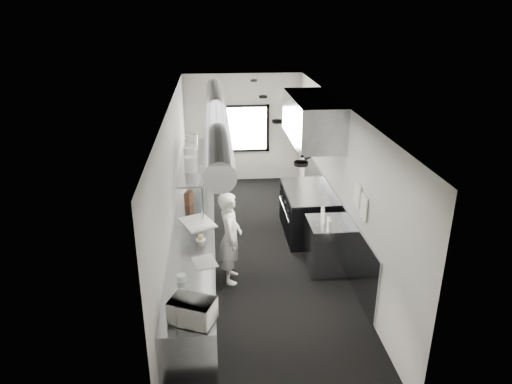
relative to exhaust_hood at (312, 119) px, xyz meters
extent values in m
cube|color=black|center=(-1.10, -0.70, -2.39)|extent=(3.00, 8.00, 0.01)
cube|color=silver|center=(-1.10, -0.70, 0.41)|extent=(3.00, 8.00, 0.01)
cube|color=beige|center=(-1.10, 3.30, -0.99)|extent=(3.00, 0.02, 2.80)
cube|color=beige|center=(-1.10, -4.70, -0.99)|extent=(3.00, 0.02, 2.80)
cube|color=beige|center=(-2.60, -0.70, -0.99)|extent=(0.02, 8.00, 2.80)
cube|color=beige|center=(0.40, -0.70, -0.99)|extent=(0.02, 8.00, 2.80)
cube|color=gray|center=(0.38, -0.40, -1.84)|extent=(0.03, 5.50, 1.10)
cylinder|color=#96999F|center=(-1.80, -0.30, 0.16)|extent=(0.40, 6.40, 0.40)
cube|color=white|center=(-1.10, 3.26, -0.99)|extent=(1.20, 0.03, 1.10)
cube|color=black|center=(-1.10, 3.28, -0.42)|extent=(1.36, 0.03, 0.08)
cube|color=black|center=(-1.10, 3.28, -1.57)|extent=(1.36, 0.03, 0.08)
cube|color=black|center=(-1.74, 3.28, -0.99)|extent=(0.08, 0.03, 1.25)
cube|color=black|center=(-0.46, 3.28, -0.99)|extent=(0.08, 0.03, 1.25)
cube|color=gray|center=(0.00, 0.00, 0.01)|extent=(0.80, 2.20, 0.80)
cube|color=gray|center=(-0.38, 0.00, -0.38)|extent=(0.05, 2.20, 0.05)
cube|color=black|center=(-0.08, 0.00, -0.33)|extent=(0.50, 2.10, 0.28)
cube|color=gray|center=(-2.25, -1.20, -1.94)|extent=(0.70, 6.00, 0.90)
cube|color=gray|center=(-2.30, 0.30, -0.84)|extent=(0.45, 3.00, 0.04)
cylinder|color=gray|center=(-2.10, -1.10, -1.17)|extent=(0.04, 0.04, 0.66)
cylinder|color=gray|center=(-2.10, 0.30, -1.17)|extent=(0.04, 0.04, 0.66)
cylinder|color=gray|center=(-2.10, 1.70, -1.17)|extent=(0.04, 0.04, 0.66)
cube|color=black|center=(-0.05, 0.00, -1.94)|extent=(0.85, 1.60, 0.90)
cube|color=gray|center=(-0.05, 0.00, -1.47)|extent=(0.85, 1.60, 0.04)
cube|color=gray|center=(-0.46, 0.00, -1.94)|extent=(0.03, 1.55, 0.80)
cylinder|color=gray|center=(-0.49, 0.00, -1.84)|extent=(0.03, 1.30, 0.03)
cube|color=gray|center=(0.05, -1.40, -1.94)|extent=(0.65, 0.80, 0.90)
cube|color=gray|center=(-2.25, 2.50, -1.94)|extent=(0.70, 1.20, 0.90)
cube|color=white|center=(0.37, -1.90, -0.79)|extent=(0.02, 0.28, 0.38)
cube|color=white|center=(0.37, -2.25, -0.84)|extent=(0.02, 0.28, 0.38)
imported|color=white|center=(-1.64, -1.62, -1.59)|extent=(0.41, 0.60, 1.61)
imported|color=white|center=(-2.18, -3.91, -1.35)|extent=(0.59, 0.53, 0.29)
cylinder|color=silver|center=(-2.35, -3.44, -1.44)|extent=(0.19, 0.19, 0.11)
cylinder|color=silver|center=(-2.36, -3.02, -1.44)|extent=(0.15, 0.15, 0.09)
cube|color=silver|center=(-2.05, -2.55, -1.49)|extent=(0.41, 0.46, 0.01)
cylinder|color=silver|center=(-2.12, -1.85, -1.48)|extent=(0.19, 0.19, 0.01)
sphere|color=tan|center=(-2.12, -1.85, -1.43)|extent=(0.10, 0.10, 0.10)
cube|color=white|center=(-2.18, -1.22, -1.48)|extent=(0.70, 0.78, 0.02)
cube|color=#512D1C|center=(-2.36, -0.37, -1.37)|extent=(0.17, 0.25, 0.25)
cylinder|color=silver|center=(-2.29, -0.42, -0.68)|extent=(0.24, 0.24, 0.28)
cylinder|color=silver|center=(-2.32, 0.07, -0.67)|extent=(0.24, 0.24, 0.30)
cylinder|color=silver|center=(-2.31, 0.36, -0.67)|extent=(0.24, 0.24, 0.30)
cylinder|color=silver|center=(-2.31, 0.90, -0.65)|extent=(0.26, 0.26, 0.34)
cylinder|color=white|center=(0.00, -1.73, -1.39)|extent=(0.07, 0.07, 0.20)
cylinder|color=white|center=(0.04, -1.52, -1.41)|extent=(0.07, 0.07, 0.17)
cylinder|color=white|center=(-0.02, -1.40, -1.40)|extent=(0.07, 0.07, 0.18)
cylinder|color=white|center=(0.01, -1.24, -1.40)|extent=(0.06, 0.06, 0.18)
cylinder|color=white|center=(0.03, -1.13, -1.40)|extent=(0.07, 0.07, 0.19)
camera|label=1|loc=(-1.85, -8.59, 2.04)|focal=33.03mm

